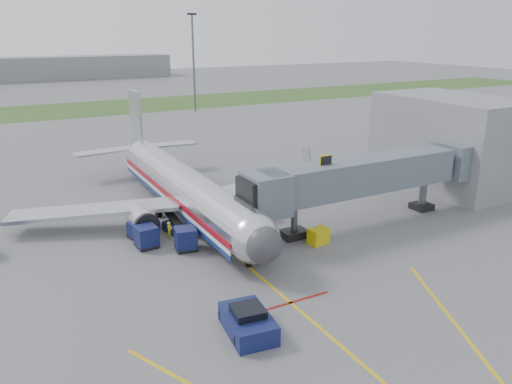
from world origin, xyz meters
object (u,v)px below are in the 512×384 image
belt_loader (177,229)px  ramp_worker (170,230)px  airliner (184,187)px  pushback_tug (248,322)px

belt_loader → ramp_worker: size_ratio=2.63×
ramp_worker → belt_loader: bearing=1.8°
airliner → ramp_worker: (-3.41, -5.37, -1.89)m
airliner → ramp_worker: 6.64m
pushback_tug → ramp_worker: size_ratio=2.82×
belt_loader → airliner: bearing=61.4°
ramp_worker → pushback_tug: bearing=-130.5°
pushback_tug → airliner: bearing=79.2°
airliner → ramp_worker: size_ratio=23.65×
pushback_tug → belt_loader: bearing=84.8°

